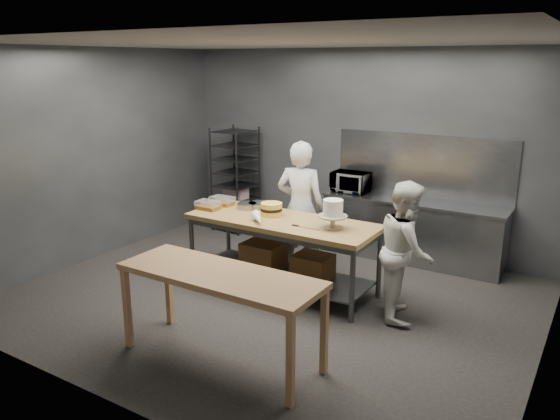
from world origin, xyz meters
name	(u,v)px	position (x,y,z in m)	size (l,w,h in m)	color
ground	(271,298)	(0.00, 0.00, 0.00)	(6.00, 6.00, 0.00)	black
back_wall	(359,149)	(0.00, 2.50, 1.50)	(6.00, 0.04, 3.00)	#4C4F54
work_table	(283,246)	(-0.03, 0.32, 0.57)	(2.40, 0.90, 0.92)	olive
near_counter	(220,281)	(0.37, -1.45, 0.81)	(2.00, 0.70, 0.90)	olive
back_counter	(412,230)	(1.00, 2.18, 0.45)	(2.60, 0.60, 0.90)	slate
splashback_panel	(422,166)	(1.00, 2.48, 1.35)	(2.60, 0.02, 0.90)	slate
speed_rack	(236,180)	(-2.07, 2.10, 0.86)	(0.63, 0.68, 1.75)	black
chef_behind	(301,208)	(-0.15, 0.97, 0.90)	(0.66, 0.43, 1.80)	white
chef_right	(406,250)	(1.52, 0.39, 0.78)	(0.76, 0.59, 1.56)	silver
microwave	(350,182)	(0.02, 2.18, 1.05)	(0.54, 0.37, 0.30)	black
frosted_cake_stand	(333,211)	(0.66, 0.29, 1.14)	(0.34, 0.34, 0.35)	#B2A78F
layer_cake	(271,209)	(-0.25, 0.40, 1.00)	(0.27, 0.27, 0.16)	#E4C448
cake_pans	(254,206)	(-0.62, 0.56, 0.96)	(0.41, 0.39, 0.07)	gray
piping_bag	(258,219)	(-0.18, 0.00, 0.98)	(0.12, 0.12, 0.38)	white
offset_spatula	(302,227)	(0.33, 0.15, 0.93)	(0.36, 0.02, 0.02)	slate
pastry_clamshells	(215,203)	(-1.11, 0.34, 0.98)	(0.33, 0.49, 0.11)	#A86B21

